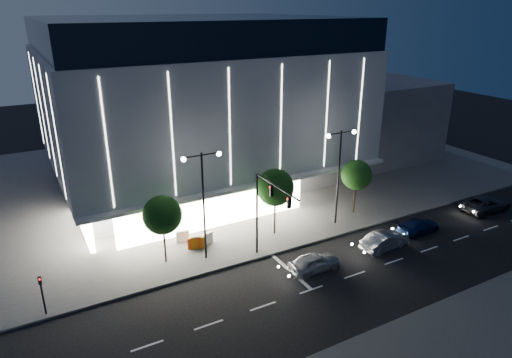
{
  "coord_description": "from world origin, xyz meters",
  "views": [
    {
      "loc": [
        -14.82,
        -23.88,
        19.18
      ],
      "look_at": [
        2.93,
        8.46,
        5.0
      ],
      "focal_mm": 32.0,
      "sensor_mm": 36.0,
      "label": 1
    }
  ],
  "objects_px": {
    "traffic_mast": "(266,204)",
    "tree_left": "(163,217)",
    "car_third": "(418,226)",
    "street_lamp_east": "(339,164)",
    "barrier_d": "(207,238)",
    "street_lamp_west": "(203,191)",
    "tree_mid": "(275,189)",
    "car_fourth": "(486,204)",
    "car_second": "(385,241)",
    "tree_right": "(356,176)",
    "barrier_a": "(194,243)",
    "barrier_b": "(183,236)",
    "ped_signal_far": "(42,291)",
    "car_lead": "(314,262)",
    "barrier_c": "(198,243)"
  },
  "relations": [
    {
      "from": "street_lamp_west",
      "to": "car_third",
      "type": "relative_size",
      "value": 2.05
    },
    {
      "from": "car_second",
      "to": "car_fourth",
      "type": "height_order",
      "value": "car_fourth"
    },
    {
      "from": "traffic_mast",
      "to": "car_third",
      "type": "distance_m",
      "value": 15.27
    },
    {
      "from": "tree_left",
      "to": "barrier_a",
      "type": "height_order",
      "value": "tree_left"
    },
    {
      "from": "car_third",
      "to": "barrier_b",
      "type": "xyz_separation_m",
      "value": [
        -19.15,
        8.31,
        0.01
      ]
    },
    {
      "from": "street_lamp_west",
      "to": "car_second",
      "type": "relative_size",
      "value": 1.99
    },
    {
      "from": "tree_right",
      "to": "barrier_a",
      "type": "relative_size",
      "value": 5.01
    },
    {
      "from": "tree_left",
      "to": "tree_right",
      "type": "xyz_separation_m",
      "value": [
        19.0,
        -0.0,
        -0.15
      ]
    },
    {
      "from": "barrier_a",
      "to": "barrier_c",
      "type": "relative_size",
      "value": 1.0
    },
    {
      "from": "tree_left",
      "to": "car_third",
      "type": "distance_m",
      "value": 22.48
    },
    {
      "from": "barrier_b",
      "to": "barrier_d",
      "type": "xyz_separation_m",
      "value": [
        1.67,
        -1.39,
        0.0
      ]
    },
    {
      "from": "barrier_c",
      "to": "tree_left",
      "type": "bearing_deg",
      "value": -150.9
    },
    {
      "from": "car_lead",
      "to": "car_fourth",
      "type": "xyz_separation_m",
      "value": [
        21.28,
        0.78,
        0.02
      ]
    },
    {
      "from": "ped_signal_far",
      "to": "car_third",
      "type": "xyz_separation_m",
      "value": [
        30.46,
        -3.34,
        -1.25
      ]
    },
    {
      "from": "ped_signal_far",
      "to": "barrier_d",
      "type": "height_order",
      "value": "ped_signal_far"
    },
    {
      "from": "traffic_mast",
      "to": "tree_left",
      "type": "distance_m",
      "value": 7.95
    },
    {
      "from": "traffic_mast",
      "to": "tree_mid",
      "type": "xyz_separation_m",
      "value": [
        3.03,
        3.68,
        -0.69
      ]
    },
    {
      "from": "barrier_b",
      "to": "barrier_c",
      "type": "xyz_separation_m",
      "value": [
        0.72,
        -1.75,
        0.0
      ]
    },
    {
      "from": "tree_left",
      "to": "barrier_c",
      "type": "bearing_deg",
      "value": 13.03
    },
    {
      "from": "tree_right",
      "to": "barrier_b",
      "type": "relative_size",
      "value": 5.01
    },
    {
      "from": "car_third",
      "to": "barrier_d",
      "type": "height_order",
      "value": "car_third"
    },
    {
      "from": "ped_signal_far",
      "to": "car_second",
      "type": "relative_size",
      "value": 0.66
    },
    {
      "from": "car_second",
      "to": "tree_mid",
      "type": "bearing_deg",
      "value": 40.39
    },
    {
      "from": "car_second",
      "to": "car_fourth",
      "type": "distance_m",
      "value": 14.18
    },
    {
      "from": "tree_mid",
      "to": "car_lead",
      "type": "height_order",
      "value": "tree_mid"
    },
    {
      "from": "tree_mid",
      "to": "car_lead",
      "type": "xyz_separation_m",
      "value": [
        -0.38,
        -6.55,
        -3.61
      ]
    },
    {
      "from": "tree_left",
      "to": "barrier_a",
      "type": "xyz_separation_m",
      "value": [
        2.7,
        0.79,
        -3.38
      ]
    },
    {
      "from": "tree_mid",
      "to": "car_fourth",
      "type": "bearing_deg",
      "value": -15.44
    },
    {
      "from": "street_lamp_west",
      "to": "barrier_d",
      "type": "bearing_deg",
      "value": 64.82
    },
    {
      "from": "traffic_mast",
      "to": "street_lamp_west",
      "type": "bearing_deg",
      "value": 146.35
    },
    {
      "from": "street_lamp_west",
      "to": "barrier_d",
      "type": "height_order",
      "value": "street_lamp_west"
    },
    {
      "from": "tree_left",
      "to": "tree_mid",
      "type": "xyz_separation_m",
      "value": [
        10.0,
        0.0,
        0.3
      ]
    },
    {
      "from": "traffic_mast",
      "to": "barrier_a",
      "type": "relative_size",
      "value": 6.43
    },
    {
      "from": "barrier_b",
      "to": "car_third",
      "type": "bearing_deg",
      "value": -14.39
    },
    {
      "from": "tree_mid",
      "to": "car_fourth",
      "type": "xyz_separation_m",
      "value": [
        20.89,
        -5.77,
        -3.59
      ]
    },
    {
      "from": "street_lamp_west",
      "to": "car_second",
      "type": "height_order",
      "value": "street_lamp_west"
    },
    {
      "from": "traffic_mast",
      "to": "tree_left",
      "type": "xyz_separation_m",
      "value": [
        -6.97,
        3.68,
        -0.99
      ]
    },
    {
      "from": "street_lamp_west",
      "to": "street_lamp_east",
      "type": "bearing_deg",
      "value": 0.0
    },
    {
      "from": "street_lamp_west",
      "to": "barrier_c",
      "type": "xyz_separation_m",
      "value": [
        0.03,
        1.71,
        -5.31
      ]
    },
    {
      "from": "street_lamp_east",
      "to": "car_third",
      "type": "bearing_deg",
      "value": -41.58
    },
    {
      "from": "car_second",
      "to": "barrier_a",
      "type": "relative_size",
      "value": 4.11
    },
    {
      "from": "car_second",
      "to": "barrier_d",
      "type": "xyz_separation_m",
      "value": [
        -12.79,
        7.64,
        -0.09
      ]
    },
    {
      "from": "car_third",
      "to": "barrier_d",
      "type": "distance_m",
      "value": 18.8
    },
    {
      "from": "ped_signal_far",
      "to": "tree_mid",
      "type": "bearing_deg",
      "value": 7.55
    },
    {
      "from": "tree_right",
      "to": "car_fourth",
      "type": "height_order",
      "value": "tree_right"
    },
    {
      "from": "tree_mid",
      "to": "barrier_b",
      "type": "relative_size",
      "value": 5.59
    },
    {
      "from": "car_third",
      "to": "barrier_d",
      "type": "relative_size",
      "value": 4.0
    },
    {
      "from": "street_lamp_west",
      "to": "car_fourth",
      "type": "relative_size",
      "value": 1.68
    },
    {
      "from": "tree_right",
      "to": "barrier_a",
      "type": "bearing_deg",
      "value": 177.21
    },
    {
      "from": "barrier_b",
      "to": "street_lamp_east",
      "type": "bearing_deg",
      "value": -5.14
    }
  ]
}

